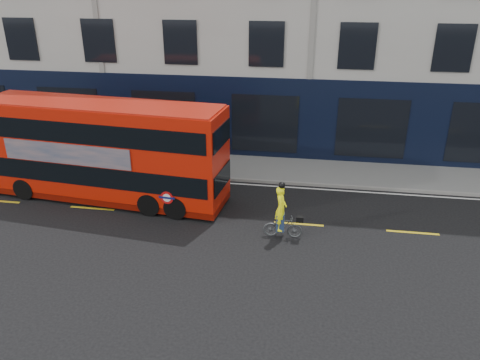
# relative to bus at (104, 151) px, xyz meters

# --- Properties ---
(ground) EXTENTS (120.00, 120.00, 0.00)m
(ground) POSITION_rel_bus_xyz_m (7.74, -2.55, -2.02)
(ground) COLOR black
(ground) RESTS_ON ground
(pavement) EXTENTS (60.00, 3.00, 0.12)m
(pavement) POSITION_rel_bus_xyz_m (7.74, 3.95, -1.96)
(pavement) COLOR slate
(pavement) RESTS_ON ground
(kerb) EXTENTS (60.00, 0.12, 0.13)m
(kerb) POSITION_rel_bus_xyz_m (7.74, 2.45, -1.95)
(kerb) COLOR gray
(kerb) RESTS_ON ground
(road_edge_line) EXTENTS (58.00, 0.10, 0.01)m
(road_edge_line) POSITION_rel_bus_xyz_m (7.74, 2.15, -2.01)
(road_edge_line) COLOR silver
(road_edge_line) RESTS_ON ground
(lane_dashes) EXTENTS (58.00, 0.12, 0.01)m
(lane_dashes) POSITION_rel_bus_xyz_m (7.74, -1.05, -2.01)
(lane_dashes) COLOR gold
(lane_dashes) RESTS_ON ground
(bus) EXTENTS (9.94, 3.18, 3.94)m
(bus) POSITION_rel_bus_xyz_m (0.00, 0.00, 0.00)
(bus) COLOR red
(bus) RESTS_ON ground
(cyclist) EXTENTS (1.37, 0.58, 2.08)m
(cyclist) POSITION_rel_bus_xyz_m (7.18, -2.07, -1.29)
(cyclist) COLOR #4F5355
(cyclist) RESTS_ON ground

